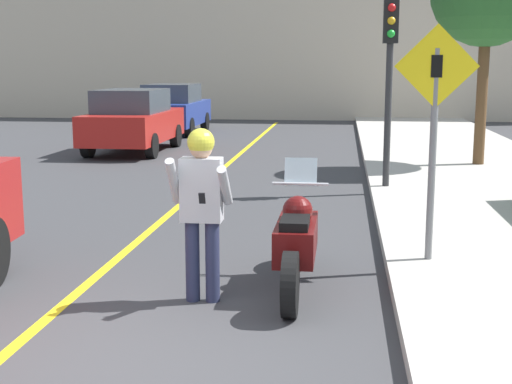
% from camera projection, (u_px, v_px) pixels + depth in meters
% --- Properties ---
extents(ground_plane, '(80.00, 80.00, 0.00)m').
position_uv_depth(ground_plane, '(66.00, 369.00, 5.49)').
color(ground_plane, '#38383A').
extents(road_center_line, '(0.12, 36.00, 0.01)m').
position_uv_depth(road_center_line, '(173.00, 211.00, 11.43)').
color(road_center_line, yellow).
rests_on(road_center_line, ground).
extents(building_backdrop, '(28.00, 1.20, 8.63)m').
position_uv_depth(building_backdrop, '(296.00, 17.00, 30.14)').
color(building_backdrop, beige).
rests_on(building_backdrop, ground).
extents(motorcycle, '(0.62, 2.32, 1.30)m').
position_uv_depth(motorcycle, '(296.00, 242.00, 7.39)').
color(motorcycle, black).
rests_on(motorcycle, ground).
extents(person_biker, '(0.59, 0.47, 1.72)m').
position_uv_depth(person_biker, '(201.00, 197.00, 6.90)').
color(person_biker, '#282D4C').
rests_on(person_biker, ground).
extents(crossing_sign, '(0.91, 0.08, 2.61)m').
position_uv_depth(crossing_sign, '(434.00, 120.00, 7.80)').
color(crossing_sign, slate).
rests_on(crossing_sign, sidewalk_curb).
extents(traffic_light, '(0.26, 0.30, 3.30)m').
position_uv_depth(traffic_light, '(390.00, 57.00, 12.53)').
color(traffic_light, '#2D2D30').
rests_on(traffic_light, sidewalk_curb).
extents(parked_car_red, '(1.88, 4.20, 1.68)m').
position_uv_depth(parked_car_red, '(133.00, 120.00, 19.05)').
color(parked_car_red, black).
rests_on(parked_car_red, ground).
extents(parked_car_blue, '(1.88, 4.20, 1.68)m').
position_uv_depth(parked_car_blue, '(173.00, 108.00, 24.23)').
color(parked_car_blue, black).
rests_on(parked_car_blue, ground).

